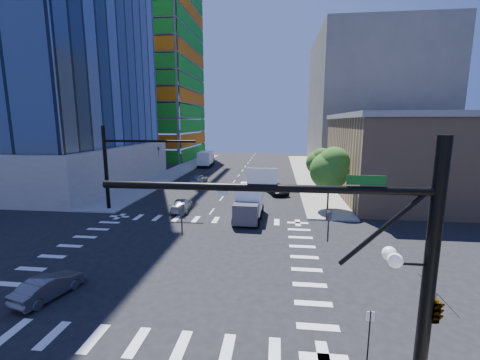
# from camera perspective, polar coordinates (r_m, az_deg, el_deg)

# --- Properties ---
(ground) EXTENTS (160.00, 160.00, 0.00)m
(ground) POSITION_cam_1_polar(r_m,az_deg,el_deg) (24.01, -10.99, -13.27)
(ground) COLOR black
(ground) RESTS_ON ground
(road_markings) EXTENTS (20.00, 20.00, 0.01)m
(road_markings) POSITION_cam_1_polar(r_m,az_deg,el_deg) (24.01, -10.99, -13.26)
(road_markings) COLOR silver
(road_markings) RESTS_ON ground
(sidewalk_ne) EXTENTS (5.00, 60.00, 0.15)m
(sidewalk_ne) POSITION_cam_1_polar(r_m,az_deg,el_deg) (61.90, 11.79, 1.24)
(sidewalk_ne) COLOR gray
(sidewalk_ne) RESTS_ON ground
(sidewalk_nw) EXTENTS (5.00, 60.00, 0.15)m
(sidewalk_nw) POSITION_cam_1_polar(r_m,az_deg,el_deg) (64.65, -10.87, 1.65)
(sidewalk_nw) COLOR gray
(sidewalk_nw) RESTS_ON ground
(construction_building) EXTENTS (25.16, 34.50, 70.60)m
(construction_building) POSITION_cam_1_polar(r_m,az_deg,el_deg) (90.97, -16.54, 19.37)
(construction_building) COLOR slate
(construction_building) RESTS_ON ground
(commercial_building) EXTENTS (20.50, 22.50, 10.60)m
(commercial_building) POSITION_cam_1_polar(r_m,az_deg,el_deg) (46.75, 29.47, 3.77)
(commercial_building) COLOR #997958
(commercial_building) RESTS_ON ground
(bg_building_ne) EXTENTS (24.00, 30.00, 28.00)m
(bg_building_ne) POSITION_cam_1_polar(r_m,az_deg,el_deg) (78.66, 22.05, 12.77)
(bg_building_ne) COLOR #625F58
(bg_building_ne) RESTS_ON ground
(signal_mast_se) EXTENTS (10.51, 2.48, 9.00)m
(signal_mast_se) POSITION_cam_1_polar(r_m,az_deg,el_deg) (11.06, 26.24, -14.80)
(signal_mast_se) COLOR black
(signal_mast_se) RESTS_ON sidewalk_se
(signal_mast_nw) EXTENTS (10.20, 0.40, 9.00)m
(signal_mast_nw) POSITION_cam_1_polar(r_m,az_deg,el_deg) (36.81, -20.78, 3.31)
(signal_mast_nw) COLOR black
(signal_mast_nw) RESTS_ON sidewalk_nw
(tree_south) EXTENTS (4.16, 4.16, 6.82)m
(tree_south) POSITION_cam_1_polar(r_m,az_deg,el_deg) (35.62, 15.84, 2.07)
(tree_south) COLOR #382316
(tree_south) RESTS_ON sidewalk_ne
(tree_north) EXTENTS (3.54, 3.52, 5.78)m
(tree_north) POSITION_cam_1_polar(r_m,az_deg,el_deg) (47.53, 13.93, 3.26)
(tree_north) COLOR #382316
(tree_north) RESTS_ON sidewalk_ne
(no_parking_sign) EXTENTS (0.30, 0.06, 2.20)m
(no_parking_sign) POSITION_cam_1_polar(r_m,az_deg,el_deg) (14.90, 22.00, -23.56)
(no_parking_sign) COLOR black
(no_parking_sign) RESTS_ON ground
(car_nb_far) EXTENTS (3.67, 5.39, 1.37)m
(car_nb_far) POSITION_cam_1_polar(r_m,az_deg,el_deg) (43.20, 6.62, -1.62)
(car_nb_far) COLOR black
(car_nb_far) RESTS_ON ground
(car_sb_near) EXTENTS (2.24, 4.68, 1.32)m
(car_sb_near) POSITION_cam_1_polar(r_m,az_deg,el_deg) (35.48, -10.32, -4.37)
(car_sb_near) COLOR #B8B8B8
(car_sb_near) RESTS_ON ground
(car_sb_mid) EXTENTS (2.41, 4.12, 1.32)m
(car_sb_mid) POSITION_cam_1_polar(r_m,az_deg,el_deg) (51.48, -7.28, 0.25)
(car_sb_mid) COLOR #B4B7BC
(car_sb_mid) RESTS_ON ground
(car_sb_cross) EXTENTS (2.24, 4.07, 1.27)m
(car_sb_cross) POSITION_cam_1_polar(r_m,az_deg,el_deg) (21.26, -30.83, -15.93)
(car_sb_cross) COLOR #515156
(car_sb_cross) RESTS_ON ground
(box_truck_near) EXTENTS (2.73, 6.08, 3.16)m
(box_truck_near) POSITION_cam_1_polar(r_m,az_deg,el_deg) (31.69, 1.57, -4.59)
(box_truck_near) COLOR black
(box_truck_near) RESTS_ON ground
(box_truck_far) EXTENTS (2.94, 6.46, 3.34)m
(box_truck_far) POSITION_cam_1_polar(r_m,az_deg,el_deg) (70.26, -6.04, 3.60)
(box_truck_far) COLOR black
(box_truck_far) RESTS_ON ground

